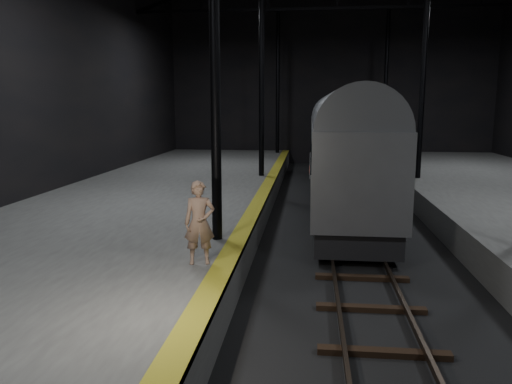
# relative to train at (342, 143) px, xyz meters

# --- Properties ---
(ground) EXTENTS (44.00, 44.00, 0.00)m
(ground) POSITION_rel_train_xyz_m (0.00, -6.04, -2.79)
(ground) COLOR black
(ground) RESTS_ON ground
(platform_left) EXTENTS (9.00, 43.80, 1.00)m
(platform_left) POSITION_rel_train_xyz_m (-7.50, -6.04, -2.29)
(platform_left) COLOR #4A4A47
(platform_left) RESTS_ON ground
(tactile_strip) EXTENTS (0.50, 43.80, 0.01)m
(tactile_strip) POSITION_rel_train_xyz_m (-3.25, -6.04, -1.78)
(tactile_strip) COLOR olive
(tactile_strip) RESTS_ON platform_left
(track) EXTENTS (2.40, 43.00, 0.24)m
(track) POSITION_rel_train_xyz_m (0.00, -6.04, -2.72)
(track) COLOR #3F3328
(track) RESTS_ON ground
(train) EXTENTS (2.80, 18.69, 5.00)m
(train) POSITION_rel_train_xyz_m (0.00, 0.00, 0.00)
(train) COLOR #93959A
(train) RESTS_ON ground
(woman) EXTENTS (0.76, 0.59, 1.86)m
(woman) POSITION_rel_train_xyz_m (-3.80, -12.13, -0.86)
(woman) COLOR #93705A
(woman) RESTS_ON platform_left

